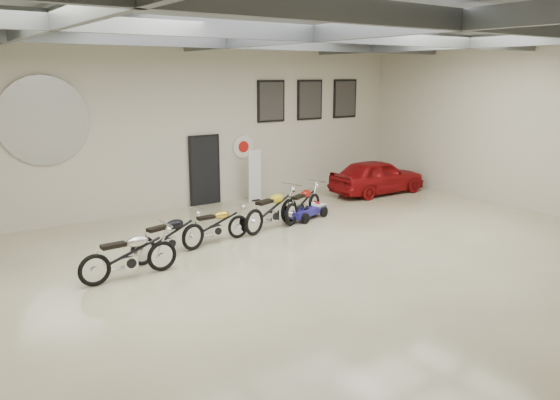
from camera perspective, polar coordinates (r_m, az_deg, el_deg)
floor at (r=12.08m, az=3.30°, el=-6.14°), size 16.00×12.00×0.01m
ceiling at (r=11.46m, az=3.64°, el=18.19°), size 16.00×12.00×0.01m
back_wall at (r=16.59m, az=-9.68°, el=7.79°), size 16.00×0.02×5.00m
right_wall at (r=17.62m, az=24.43°, el=7.12°), size 0.02×12.00×5.00m
ceiling_beams at (r=11.44m, az=3.62°, el=16.95°), size 15.80×11.80×0.32m
door at (r=16.96m, az=-7.90°, el=3.02°), size 0.92×0.08×2.10m
logo_plaque at (r=15.23m, az=-23.44°, el=7.59°), size 2.30×0.06×1.16m
poster_left at (r=18.01m, az=-0.94°, el=10.29°), size 1.05×0.08×1.35m
poster_mid at (r=18.96m, az=3.13°, el=10.41°), size 1.05×0.08×1.35m
poster_right at (r=19.99m, az=6.79°, el=10.47°), size 1.05×0.08×1.35m
oil_sign at (r=17.54m, az=-3.89°, el=5.59°), size 0.72×0.10×0.72m
banner_stand at (r=17.36m, az=-2.67°, el=2.71°), size 0.48×0.21×1.71m
motorcycle_silver at (r=11.20m, az=-15.51°, el=-5.41°), size 1.99×0.66×1.03m
motorcycle_black at (r=12.26m, az=-11.56°, el=-3.64°), size 2.02×1.02×1.00m
motorcycle_gold at (r=13.15m, az=-6.70°, el=-2.50°), size 1.80×0.62×0.93m
motorcycle_yellow at (r=14.18m, az=-0.82°, el=-0.91°), size 2.20×1.25×1.09m
motorcycle_red at (r=15.07m, az=2.42°, el=-0.26°), size 2.00×1.35×1.00m
go_kart at (r=15.41m, az=2.98°, el=-0.76°), size 1.76×1.17×0.59m
vintage_car at (r=18.72m, az=10.13°, el=2.46°), size 1.49×3.51×1.18m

